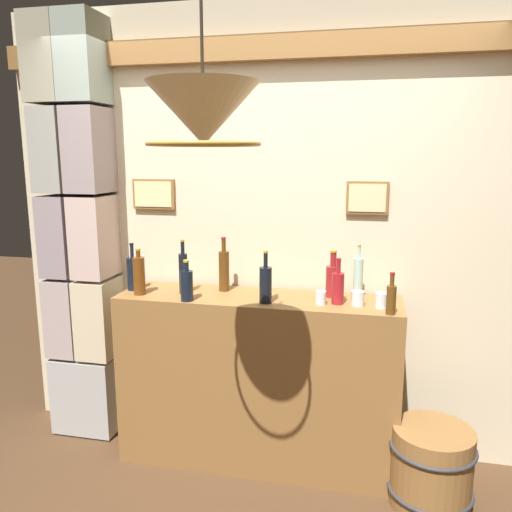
# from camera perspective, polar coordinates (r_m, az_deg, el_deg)

# --- Properties ---
(panelled_rear_partition) EXTENTS (3.30, 0.15, 2.72)m
(panelled_rear_partition) POSITION_cam_1_polar(r_m,az_deg,el_deg) (3.15, 1.33, 3.71)
(panelled_rear_partition) COLOR beige
(panelled_rear_partition) RESTS_ON ground
(stone_pillar) EXTENTS (0.44, 0.35, 2.65)m
(stone_pillar) POSITION_cam_1_polar(r_m,az_deg,el_deg) (3.46, -18.96, 2.33)
(stone_pillar) COLOR #ABACA9
(stone_pillar) RESTS_ON ground
(bar_shelf_unit) EXTENTS (1.64, 0.43, 1.04)m
(bar_shelf_unit) POSITION_cam_1_polar(r_m,az_deg,el_deg) (3.13, 0.20, -13.73)
(bar_shelf_unit) COLOR olive
(bar_shelf_unit) RESTS_ON ground
(liquor_bottle_vodka) EXTENTS (0.06, 0.06, 0.33)m
(liquor_bottle_vodka) POSITION_cam_1_polar(r_m,az_deg,el_deg) (3.05, -3.60, -1.53)
(liquor_bottle_vodka) COLOR #583613
(liquor_bottle_vodka) RESTS_ON bar_shelf_unit
(liquor_bottle_scotch) EXTENTS (0.07, 0.07, 0.27)m
(liquor_bottle_scotch) POSITION_cam_1_polar(r_m,az_deg,el_deg) (3.05, -12.95, -2.11)
(liquor_bottle_scotch) COLOR brown
(liquor_bottle_scotch) RESTS_ON bar_shelf_unit
(liquor_bottle_brandy) EXTENTS (0.07, 0.07, 0.29)m
(liquor_bottle_brandy) POSITION_cam_1_polar(r_m,az_deg,el_deg) (2.80, 1.08, -3.14)
(liquor_bottle_brandy) COLOR black
(liquor_bottle_brandy) RESTS_ON bar_shelf_unit
(liquor_bottle_bourbon) EXTENTS (0.08, 0.08, 0.27)m
(liquor_bottle_bourbon) POSITION_cam_1_polar(r_m,az_deg,el_deg) (2.96, 8.59, -2.60)
(liquor_bottle_bourbon) COLOR maroon
(liquor_bottle_bourbon) RESTS_ON bar_shelf_unit
(liquor_bottle_tequila) EXTENTS (0.07, 0.07, 0.29)m
(liquor_bottle_tequila) POSITION_cam_1_polar(r_m,az_deg,el_deg) (3.16, -13.61, -1.85)
(liquor_bottle_tequila) COLOR black
(liquor_bottle_tequila) RESTS_ON bar_shelf_unit
(liquor_bottle_rum) EXTENTS (0.05, 0.05, 0.31)m
(liquor_bottle_rum) POSITION_cam_1_polar(r_m,az_deg,el_deg) (2.94, 11.35, -2.38)
(liquor_bottle_rum) COLOR #B5D9C3
(liquor_bottle_rum) RESTS_ON bar_shelf_unit
(liquor_bottle_port) EXTENTS (0.07, 0.07, 0.23)m
(liquor_bottle_port) POSITION_cam_1_polar(r_m,az_deg,el_deg) (2.87, -7.76, -3.20)
(liquor_bottle_port) COLOR black
(liquor_bottle_port) RESTS_ON bar_shelf_unit
(liquor_bottle_amaro) EXTENTS (0.05, 0.05, 0.22)m
(liquor_bottle_amaro) POSITION_cam_1_polar(r_m,az_deg,el_deg) (2.70, 14.90, -4.59)
(liquor_bottle_amaro) COLOR #5C3913
(liquor_bottle_amaro) RESTS_ON bar_shelf_unit
(liquor_bottle_sherry) EXTENTS (0.05, 0.05, 0.32)m
(liquor_bottle_sherry) POSITION_cam_1_polar(r_m,az_deg,el_deg) (3.02, -8.15, -1.79)
(liquor_bottle_sherry) COLOR black
(liquor_bottle_sherry) RESTS_ON bar_shelf_unit
(liquor_bottle_gin) EXTENTS (0.07, 0.07, 0.26)m
(liquor_bottle_gin) POSITION_cam_1_polar(r_m,az_deg,el_deg) (2.82, 9.15, -3.45)
(liquor_bottle_gin) COLOR maroon
(liquor_bottle_gin) RESTS_ON bar_shelf_unit
(glass_tumbler_rocks) EXTENTS (0.07, 0.07, 0.08)m
(glass_tumbler_rocks) POSITION_cam_1_polar(r_m,az_deg,el_deg) (2.83, 11.31, -4.67)
(glass_tumbler_rocks) COLOR silver
(glass_tumbler_rocks) RESTS_ON bar_shelf_unit
(glass_tumbler_highball) EXTENTS (0.06, 0.06, 0.07)m
(glass_tumbler_highball) POSITION_cam_1_polar(r_m,az_deg,el_deg) (2.82, 7.26, -4.66)
(glass_tumbler_highball) COLOR silver
(glass_tumbler_highball) RESTS_ON bar_shelf_unit
(glass_tumbler_shot) EXTENTS (0.07, 0.07, 0.08)m
(glass_tumbler_shot) POSITION_cam_1_polar(r_m,az_deg,el_deg) (2.81, 13.86, -4.84)
(glass_tumbler_shot) COLOR silver
(glass_tumbler_shot) RESTS_ON bar_shelf_unit
(pendant_lamp) EXTENTS (0.42, 0.42, 0.66)m
(pendant_lamp) POSITION_cam_1_polar(r_m,az_deg,el_deg) (1.93, -5.91, 15.33)
(pendant_lamp) COLOR beige
(wooden_barrel) EXTENTS (0.45, 0.45, 0.44)m
(wooden_barrel) POSITION_cam_1_polar(r_m,az_deg,el_deg) (3.05, 19.02, -21.48)
(wooden_barrel) COLOR olive
(wooden_barrel) RESTS_ON ground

